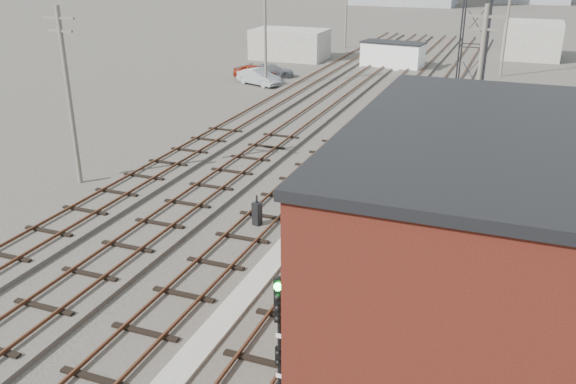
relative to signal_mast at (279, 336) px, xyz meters
The scene contains 21 objects.
ground 52.31m from the signal_mast, 94.06° to the left, with size 320.00×320.00×0.00m, color #282621.
track_right 31.23m from the signal_mast, 92.21° to the left, with size 3.20×90.00×0.39m.
track_mid_right 31.64m from the signal_mast, 99.49° to the left, with size 3.20×90.00×0.39m.
track_mid_left 32.54m from the signal_mast, 106.47° to the left, with size 3.20×90.00×0.39m.
track_left 33.88m from the signal_mast, 112.98° to the left, with size 3.20×90.00×0.39m.
platform_curb 7.28m from the signal_mast, 117.60° to the left, with size 0.90×28.00×0.26m, color gray.
brick_building 5.73m from the signal_mast, 47.32° to the left, with size 6.54×12.20×7.22m.
lattice_tower 27.65m from the signal_mast, 86.20° to the left, with size 1.60×1.60×15.00m.
utility_pole_left_a 20.37m from the signal_mast, 143.19° to the left, with size 1.80×0.24×9.00m.
utility_pole_left_b 40.57m from the signal_mast, 113.58° to the left, with size 1.80×0.24×9.00m.
utility_pole_left_c 64.24m from the signal_mast, 104.62° to the left, with size 1.80×0.24×9.00m.
utility_pole_right_a 20.45m from the signal_mast, 82.08° to the left, with size 1.80×0.24×9.00m.
utility_pole_right_b 50.26m from the signal_mast, 86.80° to the left, with size 1.80×0.24×9.00m.
shed_left 55.73m from the signal_mast, 110.70° to the left, with size 8.00×5.00×3.20m, color gray.
shed_right 62.35m from the signal_mast, 85.12° to the left, with size 6.00×6.00×4.00m, color gray.
signal_mast is the anchor object (origin of this frame).
switch_stand 11.63m from the signal_mast, 116.82° to the left, with size 0.41×0.41×1.47m.
site_trailer 51.23m from the signal_mast, 98.84° to the left, with size 6.60×3.49×2.66m.
car_red 44.11m from the signal_mast, 114.88° to the left, with size 1.69×4.21×1.43m, color maroon.
car_silver 41.86m from the signal_mast, 114.43° to the left, with size 1.53×4.37×1.44m, color #989A9F.
car_grey 45.49m from the signal_mast, 112.86° to the left, with size 1.74×4.28×1.24m, color slate.
Camera 1 is at (8.54, -4.05, 11.50)m, focal length 38.00 mm.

